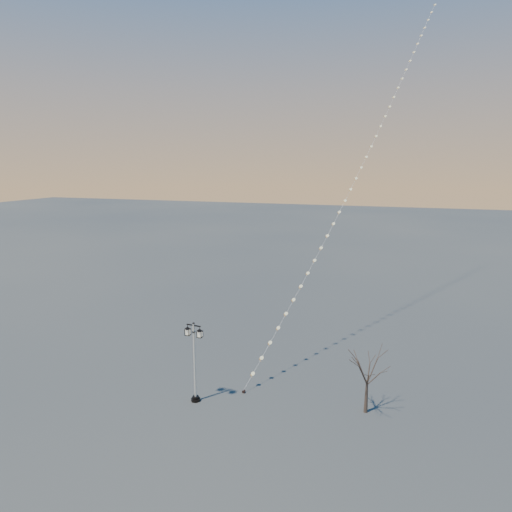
% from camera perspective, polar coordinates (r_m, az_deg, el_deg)
% --- Properties ---
extents(ground, '(300.00, 300.00, 0.00)m').
position_cam_1_polar(ground, '(31.64, -3.76, -18.33)').
color(ground, '#404240').
rests_on(ground, ground).
extents(street_lamp, '(1.41, 0.62, 5.59)m').
position_cam_1_polar(street_lamp, '(31.08, -7.73, -12.59)').
color(street_lamp, black).
rests_on(street_lamp, ground).
extents(bare_tree, '(2.45, 2.45, 4.06)m').
position_cam_1_polar(bare_tree, '(30.48, 13.85, -13.92)').
color(bare_tree, '#3E2F26').
rests_on(bare_tree, ground).
extents(kite_train, '(12.25, 36.30, 34.84)m').
position_cam_1_polar(kite_train, '(45.49, 13.48, 13.22)').
color(kite_train, black).
rests_on(kite_train, ground).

